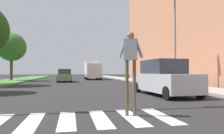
{
  "coord_description": "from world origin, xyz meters",
  "views": [
    {
      "loc": [
        -0.36,
        1.53,
        1.31
      ],
      "look_at": [
        3.53,
        20.77,
        1.75
      ],
      "focal_mm": 32.63,
      "sensor_mm": 36.0,
      "label": 1
    }
  ],
  "objects_px": {
    "suv_crossing": "(164,78)",
    "street_lamp_right": "(174,31)",
    "truck_box_delivery": "(93,70)",
    "pedestrian_performer": "(131,60)",
    "sedan_midblock": "(65,76)",
    "tree_distant": "(12,47)"
  },
  "relations": [
    {
      "from": "sedan_midblock",
      "to": "truck_box_delivery",
      "type": "bearing_deg",
      "value": 58.5
    },
    {
      "from": "truck_box_delivery",
      "to": "tree_distant",
      "type": "bearing_deg",
      "value": -160.6
    },
    {
      "from": "street_lamp_right",
      "to": "pedestrian_performer",
      "type": "xyz_separation_m",
      "value": [
        -6.55,
        -9.48,
        -2.93
      ]
    },
    {
      "from": "tree_distant",
      "to": "pedestrian_performer",
      "type": "bearing_deg",
      "value": -68.02
    },
    {
      "from": "street_lamp_right",
      "to": "truck_box_delivery",
      "type": "height_order",
      "value": "street_lamp_right"
    },
    {
      "from": "pedestrian_performer",
      "to": "truck_box_delivery",
      "type": "relative_size",
      "value": 0.4
    },
    {
      "from": "pedestrian_performer",
      "to": "truck_box_delivery",
      "type": "height_order",
      "value": "truck_box_delivery"
    },
    {
      "from": "street_lamp_right",
      "to": "suv_crossing",
      "type": "xyz_separation_m",
      "value": [
        -3.17,
        -4.67,
        -3.66
      ]
    },
    {
      "from": "pedestrian_performer",
      "to": "sedan_midblock",
      "type": "xyz_separation_m",
      "value": [
        -2.53,
        20.9,
        -0.9
      ]
    },
    {
      "from": "street_lamp_right",
      "to": "pedestrian_performer",
      "type": "distance_m",
      "value": 11.89
    },
    {
      "from": "pedestrian_performer",
      "to": "tree_distant",
      "type": "bearing_deg",
      "value": 111.98
    },
    {
      "from": "tree_distant",
      "to": "sedan_midblock",
      "type": "relative_size",
      "value": 1.38
    },
    {
      "from": "suv_crossing",
      "to": "street_lamp_right",
      "type": "bearing_deg",
      "value": 55.87
    },
    {
      "from": "suv_crossing",
      "to": "truck_box_delivery",
      "type": "bearing_deg",
      "value": 93.95
    },
    {
      "from": "suv_crossing",
      "to": "sedan_midblock",
      "type": "xyz_separation_m",
      "value": [
        -5.91,
        16.1,
        -0.17
      ]
    },
    {
      "from": "street_lamp_right",
      "to": "sedan_midblock",
      "type": "relative_size",
      "value": 1.62
    },
    {
      "from": "suv_crossing",
      "to": "sedan_midblock",
      "type": "bearing_deg",
      "value": 110.15
    },
    {
      "from": "pedestrian_performer",
      "to": "sedan_midblock",
      "type": "height_order",
      "value": "pedestrian_performer"
    },
    {
      "from": "pedestrian_performer",
      "to": "truck_box_delivery",
      "type": "bearing_deg",
      "value": 86.35
    },
    {
      "from": "tree_distant",
      "to": "pedestrian_performer",
      "type": "height_order",
      "value": "tree_distant"
    },
    {
      "from": "truck_box_delivery",
      "to": "street_lamp_right",
      "type": "bearing_deg",
      "value": -75.53
    },
    {
      "from": "pedestrian_performer",
      "to": "suv_crossing",
      "type": "xyz_separation_m",
      "value": [
        3.38,
        4.8,
        -0.73
      ]
    }
  ]
}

